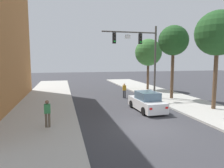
{
  "coord_description": "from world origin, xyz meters",
  "views": [
    {
      "loc": [
        -4.94,
        -11.17,
        4.13
      ],
      "look_at": [
        -0.57,
        6.55,
        2.0
      ],
      "focal_mm": 32.45,
      "sensor_mm": 36.0,
      "label": 1
    }
  ],
  "objects_px": {
    "street_tree_nearest": "(218,34)",
    "street_tree_third": "(148,53)",
    "street_tree_second": "(173,41)",
    "pedestrian_sidewalk_left_walker": "(47,112)",
    "car_lead_white": "(147,102)",
    "pedestrian_crossing_road": "(124,90)",
    "traffic_signal_mast": "(141,49)"
  },
  "relations": [
    {
      "from": "street_tree_nearest",
      "to": "street_tree_third",
      "type": "distance_m",
      "value": 11.87
    },
    {
      "from": "pedestrian_sidewalk_left_walker",
      "to": "traffic_signal_mast",
      "type": "bearing_deg",
      "value": 39.7
    },
    {
      "from": "pedestrian_sidewalk_left_walker",
      "to": "pedestrian_crossing_road",
      "type": "bearing_deg",
      "value": 49.2
    },
    {
      "from": "street_tree_nearest",
      "to": "street_tree_third",
      "type": "xyz_separation_m",
      "value": [
        -0.69,
        11.8,
        -1.06
      ]
    },
    {
      "from": "traffic_signal_mast",
      "to": "car_lead_white",
      "type": "xyz_separation_m",
      "value": [
        -1.25,
        -4.51,
        -4.58
      ]
    },
    {
      "from": "pedestrian_crossing_road",
      "to": "street_tree_second",
      "type": "distance_m",
      "value": 7.23
    },
    {
      "from": "pedestrian_crossing_road",
      "to": "street_tree_second",
      "type": "xyz_separation_m",
      "value": [
        4.59,
        -2.06,
        5.2
      ]
    },
    {
      "from": "car_lead_white",
      "to": "street_tree_third",
      "type": "height_order",
      "value": "street_tree_third"
    },
    {
      "from": "car_lead_white",
      "to": "street_tree_second",
      "type": "distance_m",
      "value": 7.98
    },
    {
      "from": "traffic_signal_mast",
      "to": "pedestrian_sidewalk_left_walker",
      "type": "relative_size",
      "value": 4.57
    },
    {
      "from": "traffic_signal_mast",
      "to": "pedestrian_sidewalk_left_walker",
      "type": "xyz_separation_m",
      "value": [
        -8.86,
        -7.35,
        -4.24
      ]
    },
    {
      "from": "traffic_signal_mast",
      "to": "car_lead_white",
      "type": "height_order",
      "value": "traffic_signal_mast"
    },
    {
      "from": "pedestrian_crossing_road",
      "to": "street_tree_third",
      "type": "distance_m",
      "value": 8.0
    },
    {
      "from": "pedestrian_sidewalk_left_walker",
      "to": "street_tree_nearest",
      "type": "xyz_separation_m",
      "value": [
        13.05,
        1.61,
        5.19
      ]
    },
    {
      "from": "street_tree_nearest",
      "to": "street_tree_second",
      "type": "relative_size",
      "value": 1.05
    },
    {
      "from": "car_lead_white",
      "to": "pedestrian_crossing_road",
      "type": "height_order",
      "value": "pedestrian_crossing_road"
    },
    {
      "from": "car_lead_white",
      "to": "street_tree_third",
      "type": "xyz_separation_m",
      "value": [
        4.75,
        10.57,
        4.47
      ]
    },
    {
      "from": "traffic_signal_mast",
      "to": "street_tree_second",
      "type": "height_order",
      "value": "street_tree_second"
    },
    {
      "from": "car_lead_white",
      "to": "street_tree_third",
      "type": "bearing_deg",
      "value": 65.81
    },
    {
      "from": "traffic_signal_mast",
      "to": "car_lead_white",
      "type": "distance_m",
      "value": 6.55
    },
    {
      "from": "car_lead_white",
      "to": "street_tree_nearest",
      "type": "distance_m",
      "value": 7.85
    },
    {
      "from": "car_lead_white",
      "to": "street_tree_nearest",
      "type": "bearing_deg",
      "value": -12.71
    },
    {
      "from": "pedestrian_sidewalk_left_walker",
      "to": "street_tree_third",
      "type": "bearing_deg",
      "value": 47.33
    },
    {
      "from": "street_tree_second",
      "to": "street_tree_third",
      "type": "bearing_deg",
      "value": 87.8
    },
    {
      "from": "pedestrian_crossing_road",
      "to": "pedestrian_sidewalk_left_walker",
      "type": "bearing_deg",
      "value": -130.8
    },
    {
      "from": "car_lead_white",
      "to": "pedestrian_crossing_road",
      "type": "distance_m",
      "value": 5.87
    },
    {
      "from": "street_tree_second",
      "to": "traffic_signal_mast",
      "type": "bearing_deg",
      "value": 167.75
    },
    {
      "from": "street_tree_nearest",
      "to": "street_tree_third",
      "type": "bearing_deg",
      "value": 93.34
    },
    {
      "from": "street_tree_nearest",
      "to": "street_tree_second",
      "type": "bearing_deg",
      "value": 100.65
    },
    {
      "from": "car_lead_white",
      "to": "pedestrian_sidewalk_left_walker",
      "type": "xyz_separation_m",
      "value": [
        -7.61,
        -2.84,
        0.34
      ]
    },
    {
      "from": "traffic_signal_mast",
      "to": "car_lead_white",
      "type": "bearing_deg",
      "value": -105.42
    },
    {
      "from": "traffic_signal_mast",
      "to": "pedestrian_sidewalk_left_walker",
      "type": "bearing_deg",
      "value": -140.3
    }
  ]
}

